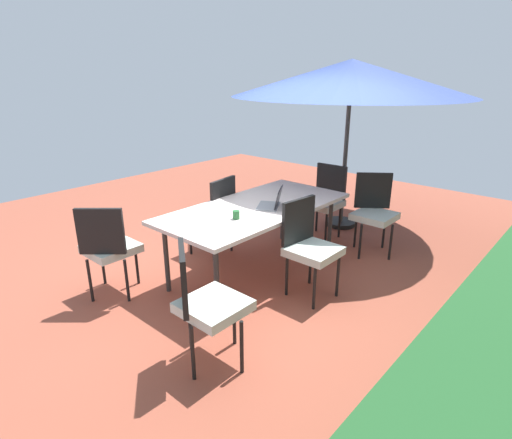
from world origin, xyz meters
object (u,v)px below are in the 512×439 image
at_px(cup, 236,215).
at_px(chair_south, 214,212).
at_px(dining_table, 256,210).
at_px(chair_northeast, 205,300).
at_px(chair_north, 309,244).
at_px(patio_umbrella, 351,78).
at_px(chair_southeast, 108,245).
at_px(chair_west, 325,198).
at_px(laptop, 272,203).
at_px(chair_northwest, 374,210).

bearing_deg(cup, chair_south, -118.80).
distance_m(dining_table, chair_northeast, 1.63).
height_order(dining_table, chair_south, chair_south).
height_order(dining_table, chair_north, chair_north).
distance_m(patio_umbrella, chair_northeast, 3.79).
bearing_deg(chair_southeast, chair_south, -132.86).
bearing_deg(dining_table, chair_northeast, 27.99).
distance_m(patio_umbrella, chair_south, 2.54).
bearing_deg(chair_northeast, patio_umbrella, -39.73).
height_order(chair_northeast, chair_west, same).
height_order(patio_umbrella, chair_northeast, patio_umbrella).
distance_m(patio_umbrella, chair_west, 1.62).
bearing_deg(patio_umbrella, dining_table, 1.40).
height_order(chair_south, chair_southeast, same).
xyz_separation_m(chair_northeast, cup, (-1.00, -0.64, 0.26)).
bearing_deg(chair_northeast, chair_south, -8.05).
bearing_deg(chair_west, laptop, -85.68).
bearing_deg(chair_south, laptop, 86.89).
relative_size(laptop, cup, 4.74).
relative_size(chair_northwest, chair_southeast, 1.00).
distance_m(chair_northwest, chair_south, 1.96).
xyz_separation_m(chair_southeast, chair_northeast, (0.06, 1.47, 0.00)).
height_order(chair_south, cup, chair_south).
bearing_deg(chair_south, patio_umbrella, 153.20).
distance_m(chair_northwest, chair_north, 1.40).
distance_m(chair_southeast, laptop, 1.72).
distance_m(chair_south, chair_north, 1.42).
distance_m(chair_northeast, cup, 1.21).
distance_m(chair_south, chair_west, 1.54).
distance_m(patio_umbrella, chair_north, 2.62).
relative_size(chair_northwest, chair_south, 1.00).
relative_size(patio_umbrella, laptop, 7.95).
xyz_separation_m(chair_north, chair_west, (-1.42, -0.73, 0.00)).
height_order(patio_umbrella, chair_north, patio_umbrella).
relative_size(chair_northwest, chair_northeast, 1.00).
bearing_deg(dining_table, chair_south, -90.79).
relative_size(patio_umbrella, chair_northeast, 3.25).
height_order(chair_west, cup, chair_west).
relative_size(chair_south, cup, 11.61).
relative_size(patio_umbrella, chair_west, 3.25).
bearing_deg(chair_northeast, chair_northwest, -52.50).
distance_m(chair_southeast, chair_west, 2.85).
relative_size(patio_umbrella, chair_north, 3.25).
relative_size(chair_northwest, chair_north, 1.00).
xyz_separation_m(chair_southeast, cup, (-0.94, 0.84, 0.26)).
distance_m(dining_table, cup, 0.46).
xyz_separation_m(chair_south, laptop, (-0.08, 0.84, 0.27)).
bearing_deg(chair_south, chair_northeast, 36.62).
distance_m(chair_north, cup, 0.77).
height_order(chair_south, chair_west, same).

